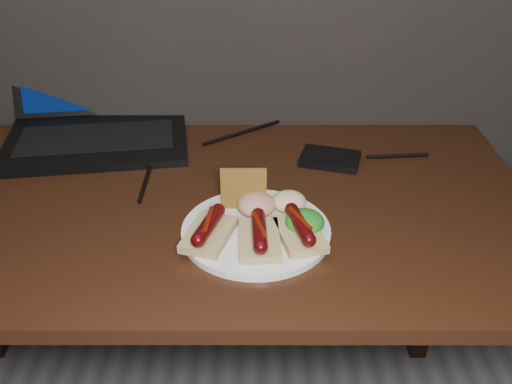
% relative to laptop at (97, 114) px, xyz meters
% --- Properties ---
extents(desk, '(1.40, 0.70, 0.75)m').
position_rel_laptop_xyz_m(desk, '(0.23, -0.30, -0.14)').
color(desk, '#34160D').
rests_on(desk, ground).
extents(laptop, '(0.46, 0.41, 0.25)m').
position_rel_laptop_xyz_m(laptop, '(0.00, 0.00, 0.00)').
color(laptop, black).
rests_on(laptop, desk).
extents(hard_drive, '(0.15, 0.12, 0.02)m').
position_rel_laptop_xyz_m(hard_drive, '(0.54, -0.14, -0.04)').
color(hard_drive, black).
rests_on(hard_drive, desk).
extents(desk_cables, '(1.10, 0.38, 0.01)m').
position_rel_laptop_xyz_m(desk_cables, '(0.20, -0.14, -0.05)').
color(desk_cables, black).
rests_on(desk_cables, desk).
extents(plate, '(0.30, 0.30, 0.01)m').
position_rel_laptop_xyz_m(plate, '(0.38, -0.41, -0.05)').
color(plate, white).
rests_on(plate, desk).
extents(bread_sausage_left, '(0.10, 0.13, 0.04)m').
position_rel_laptop_xyz_m(bread_sausage_left, '(0.30, -0.44, -0.02)').
color(bread_sausage_left, '#D0BC7A').
rests_on(bread_sausage_left, plate).
extents(bread_sausage_center, '(0.07, 0.12, 0.04)m').
position_rel_laptop_xyz_m(bread_sausage_center, '(0.38, -0.46, -0.02)').
color(bread_sausage_center, '#D0BC7A').
rests_on(bread_sausage_center, plate).
extents(bread_sausage_right, '(0.10, 0.13, 0.04)m').
position_rel_laptop_xyz_m(bread_sausage_right, '(0.45, -0.44, -0.02)').
color(bread_sausage_right, '#D0BC7A').
rests_on(bread_sausage_right, plate).
extents(crispbread, '(0.09, 0.01, 0.08)m').
position_rel_laptop_xyz_m(crispbread, '(0.36, -0.35, 0.00)').
color(crispbread, '#A97E2E').
rests_on(crispbread, plate).
extents(salad_greens, '(0.07, 0.07, 0.04)m').
position_rel_laptop_xyz_m(salad_greens, '(0.47, -0.42, -0.02)').
color(salad_greens, '#145E12').
rests_on(salad_greens, plate).
extents(salsa_mound, '(0.07, 0.07, 0.04)m').
position_rel_laptop_xyz_m(salsa_mound, '(0.38, -0.37, -0.02)').
color(salsa_mound, maroon).
rests_on(salsa_mound, plate).
extents(coleslaw_mound, '(0.06, 0.06, 0.04)m').
position_rel_laptop_xyz_m(coleslaw_mound, '(0.44, -0.35, -0.02)').
color(coleslaw_mound, beige).
rests_on(coleslaw_mound, plate).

